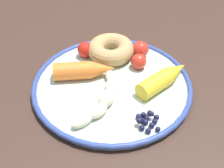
{
  "coord_description": "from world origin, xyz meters",
  "views": [
    {
      "loc": [
        -0.55,
        0.05,
        1.2
      ],
      "look_at": [
        -0.06,
        -0.04,
        0.75
      ],
      "focal_mm": 49.4,
      "sensor_mm": 36.0,
      "label": 1
    }
  ],
  "objects_px": {
    "dining_table": "(91,99)",
    "plate": "(112,85)",
    "donut": "(111,49)",
    "blueberry_pile": "(147,121)",
    "tomato_far": "(86,50)",
    "banana": "(103,98)",
    "carrot_orange": "(85,70)",
    "tomato_mid": "(140,49)",
    "carrot_yellow": "(164,78)",
    "tomato_near": "(139,61)"
  },
  "relations": [
    {
      "from": "carrot_yellow",
      "to": "tomato_near",
      "type": "xyz_separation_m",
      "value": [
        0.07,
        0.04,
        -0.0
      ]
    },
    {
      "from": "plate",
      "to": "donut",
      "type": "distance_m",
      "value": 0.1
    },
    {
      "from": "blueberry_pile",
      "to": "tomato_near",
      "type": "bearing_deg",
      "value": -9.13
    },
    {
      "from": "carrot_orange",
      "to": "donut",
      "type": "relative_size",
      "value": 1.25
    },
    {
      "from": "dining_table",
      "to": "blueberry_pile",
      "type": "relative_size",
      "value": 21.07
    },
    {
      "from": "donut",
      "to": "carrot_yellow",
      "type": "bearing_deg",
      "value": -143.52
    },
    {
      "from": "banana",
      "to": "carrot_yellow",
      "type": "distance_m",
      "value": 0.14
    },
    {
      "from": "carrot_orange",
      "to": "tomato_mid",
      "type": "distance_m",
      "value": 0.15
    },
    {
      "from": "banana",
      "to": "tomato_mid",
      "type": "distance_m",
      "value": 0.18
    },
    {
      "from": "blueberry_pile",
      "to": "tomato_mid",
      "type": "height_order",
      "value": "tomato_mid"
    },
    {
      "from": "dining_table",
      "to": "plate",
      "type": "distance_m",
      "value": 0.11
    },
    {
      "from": "carrot_orange",
      "to": "tomato_near",
      "type": "bearing_deg",
      "value": -85.46
    },
    {
      "from": "tomato_near",
      "to": "tomato_far",
      "type": "bearing_deg",
      "value": 58.85
    },
    {
      "from": "plate",
      "to": "carrot_yellow",
      "type": "xyz_separation_m",
      "value": [
        -0.02,
        -0.11,
        0.02
      ]
    },
    {
      "from": "tomato_near",
      "to": "dining_table",
      "type": "bearing_deg",
      "value": 84.29
    },
    {
      "from": "dining_table",
      "to": "carrot_yellow",
      "type": "xyz_separation_m",
      "value": [
        -0.08,
        -0.15,
        0.11
      ]
    },
    {
      "from": "dining_table",
      "to": "donut",
      "type": "height_order",
      "value": "donut"
    },
    {
      "from": "banana",
      "to": "blueberry_pile",
      "type": "bearing_deg",
      "value": -134.69
    },
    {
      "from": "dining_table",
      "to": "carrot_yellow",
      "type": "distance_m",
      "value": 0.2
    },
    {
      "from": "banana",
      "to": "carrot_yellow",
      "type": "bearing_deg",
      "value": -78.35
    },
    {
      "from": "carrot_yellow",
      "to": "dining_table",
      "type": "bearing_deg",
      "value": 62.38
    },
    {
      "from": "banana",
      "to": "dining_table",
      "type": "bearing_deg",
      "value": 7.65
    },
    {
      "from": "tomato_mid",
      "to": "tomato_far",
      "type": "xyz_separation_m",
      "value": [
        0.03,
        0.13,
        -0.0
      ]
    },
    {
      "from": "dining_table",
      "to": "blueberry_pile",
      "type": "xyz_separation_m",
      "value": [
        -0.18,
        -0.09,
        0.1
      ]
    },
    {
      "from": "dining_table",
      "to": "tomato_near",
      "type": "xyz_separation_m",
      "value": [
        -0.01,
        -0.11,
        0.11
      ]
    },
    {
      "from": "plate",
      "to": "carrot_orange",
      "type": "relative_size",
      "value": 2.52
    },
    {
      "from": "tomato_far",
      "to": "banana",
      "type": "bearing_deg",
      "value": -175.58
    },
    {
      "from": "plate",
      "to": "carrot_orange",
      "type": "bearing_deg",
      "value": 57.64
    },
    {
      "from": "donut",
      "to": "tomato_mid",
      "type": "height_order",
      "value": "same"
    },
    {
      "from": "carrot_yellow",
      "to": "banana",
      "type": "bearing_deg",
      "value": 101.65
    },
    {
      "from": "banana",
      "to": "blueberry_pile",
      "type": "height_order",
      "value": "banana"
    },
    {
      "from": "dining_table",
      "to": "plate",
      "type": "xyz_separation_m",
      "value": [
        -0.06,
        -0.04,
        0.09
      ]
    },
    {
      "from": "tomato_mid",
      "to": "banana",
      "type": "bearing_deg",
      "value": 140.5
    },
    {
      "from": "banana",
      "to": "carrot_yellow",
      "type": "xyz_separation_m",
      "value": [
        0.03,
        -0.14,
        0.01
      ]
    },
    {
      "from": "donut",
      "to": "tomato_mid",
      "type": "xyz_separation_m",
      "value": [
        -0.01,
        -0.07,
        0.0
      ]
    },
    {
      "from": "banana",
      "to": "tomato_far",
      "type": "bearing_deg",
      "value": 4.42
    },
    {
      "from": "banana",
      "to": "tomato_far",
      "type": "height_order",
      "value": "tomato_far"
    },
    {
      "from": "tomato_near",
      "to": "tomato_far",
      "type": "distance_m",
      "value": 0.13
    },
    {
      "from": "carrot_yellow",
      "to": "donut",
      "type": "bearing_deg",
      "value": 36.48
    },
    {
      "from": "donut",
      "to": "tomato_far",
      "type": "xyz_separation_m",
      "value": [
        0.01,
        0.06,
        -0.0
      ]
    },
    {
      "from": "carrot_orange",
      "to": "tomato_far",
      "type": "height_order",
      "value": "carrot_orange"
    },
    {
      "from": "tomato_near",
      "to": "banana",
      "type": "bearing_deg",
      "value": 134.09
    },
    {
      "from": "dining_table",
      "to": "carrot_yellow",
      "type": "relative_size",
      "value": 8.22
    },
    {
      "from": "donut",
      "to": "blueberry_pile",
      "type": "xyz_separation_m",
      "value": [
        -0.22,
        -0.03,
        -0.01
      ]
    },
    {
      "from": "carrot_orange",
      "to": "tomato_near",
      "type": "xyz_separation_m",
      "value": [
        0.01,
        -0.13,
        -0.0
      ]
    },
    {
      "from": "banana",
      "to": "donut",
      "type": "bearing_deg",
      "value": -16.62
    },
    {
      "from": "carrot_yellow",
      "to": "tomato_far",
      "type": "height_order",
      "value": "same"
    },
    {
      "from": "banana",
      "to": "tomato_mid",
      "type": "relative_size",
      "value": 4.0
    },
    {
      "from": "tomato_mid",
      "to": "blueberry_pile",
      "type": "bearing_deg",
      "value": 168.69
    },
    {
      "from": "tomato_mid",
      "to": "carrot_yellow",
      "type": "bearing_deg",
      "value": -168.39
    }
  ]
}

